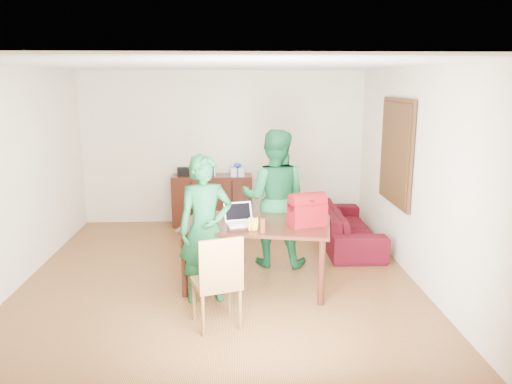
{
  "coord_description": "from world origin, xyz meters",
  "views": [
    {
      "loc": [
        0.21,
        -6.13,
        2.5
      ],
      "look_at": [
        0.47,
        -0.09,
        1.17
      ],
      "focal_mm": 35.0,
      "sensor_mm": 36.0,
      "label": 1
    }
  ],
  "objects_px": {
    "person_far": "(274,198)",
    "bottle": "(263,224)",
    "table": "(257,231)",
    "laptop": "(241,221)",
    "sofa": "(347,226)",
    "person_near": "(205,229)",
    "chair": "(217,299)",
    "red_bag": "(307,213)"
  },
  "relations": [
    {
      "from": "person_far",
      "to": "bottle",
      "type": "xyz_separation_m",
      "value": [
        -0.22,
        -1.19,
        -0.02
      ]
    },
    {
      "from": "table",
      "to": "laptop",
      "type": "distance_m",
      "value": 0.25
    },
    {
      "from": "sofa",
      "to": "laptop",
      "type": "bearing_deg",
      "value": 135.45
    },
    {
      "from": "person_near",
      "to": "person_far",
      "type": "bearing_deg",
      "value": 39.87
    },
    {
      "from": "person_far",
      "to": "chair",
      "type": "bearing_deg",
      "value": 79.63
    },
    {
      "from": "bottle",
      "to": "sofa",
      "type": "relative_size",
      "value": 0.09
    },
    {
      "from": "person_near",
      "to": "laptop",
      "type": "distance_m",
      "value": 0.5
    },
    {
      "from": "table",
      "to": "red_bag",
      "type": "bearing_deg",
      "value": -1.65
    },
    {
      "from": "table",
      "to": "laptop",
      "type": "relative_size",
      "value": 4.87
    },
    {
      "from": "bottle",
      "to": "chair",
      "type": "bearing_deg",
      "value": -129.73
    },
    {
      "from": "laptop",
      "to": "sofa",
      "type": "xyz_separation_m",
      "value": [
        1.67,
        1.68,
        -0.58
      ]
    },
    {
      "from": "table",
      "to": "bottle",
      "type": "xyz_separation_m",
      "value": [
        0.05,
        -0.39,
        0.2
      ]
    },
    {
      "from": "bottle",
      "to": "red_bag",
      "type": "bearing_deg",
      "value": 25.56
    },
    {
      "from": "person_far",
      "to": "red_bag",
      "type": "height_order",
      "value": "person_far"
    },
    {
      "from": "person_near",
      "to": "bottle",
      "type": "relative_size",
      "value": 9.1
    },
    {
      "from": "person_near",
      "to": "bottle",
      "type": "distance_m",
      "value": 0.66
    },
    {
      "from": "person_far",
      "to": "sofa",
      "type": "bearing_deg",
      "value": -134.52
    },
    {
      "from": "person_near",
      "to": "bottle",
      "type": "xyz_separation_m",
      "value": [
        0.65,
        -0.04,
        0.06
      ]
    },
    {
      "from": "person_far",
      "to": "laptop",
      "type": "relative_size",
      "value": 4.8
    },
    {
      "from": "laptop",
      "to": "person_near",
      "type": "bearing_deg",
      "value": -160.9
    },
    {
      "from": "laptop",
      "to": "sofa",
      "type": "bearing_deg",
      "value": 30.75
    },
    {
      "from": "person_near",
      "to": "laptop",
      "type": "xyz_separation_m",
      "value": [
        0.42,
        0.28,
        0.01
      ]
    },
    {
      "from": "chair",
      "to": "person_near",
      "type": "xyz_separation_m",
      "value": [
        -0.15,
        0.66,
        0.57
      ]
    },
    {
      "from": "table",
      "to": "person_near",
      "type": "bearing_deg",
      "value": -139.64
    },
    {
      "from": "laptop",
      "to": "bottle",
      "type": "bearing_deg",
      "value": -67.9
    },
    {
      "from": "chair",
      "to": "person_near",
      "type": "bearing_deg",
      "value": 83.97
    },
    {
      "from": "person_near",
      "to": "sofa",
      "type": "bearing_deg",
      "value": 30.41
    },
    {
      "from": "bottle",
      "to": "person_far",
      "type": "bearing_deg",
      "value": 79.42
    },
    {
      "from": "laptop",
      "to": "sofa",
      "type": "height_order",
      "value": "laptop"
    },
    {
      "from": "laptop",
      "to": "sofa",
      "type": "relative_size",
      "value": 0.2
    },
    {
      "from": "person_far",
      "to": "laptop",
      "type": "height_order",
      "value": "person_far"
    },
    {
      "from": "person_near",
      "to": "red_bag",
      "type": "relative_size",
      "value": 4.04
    },
    {
      "from": "person_near",
      "to": "sofa",
      "type": "distance_m",
      "value": 2.92
    },
    {
      "from": "chair",
      "to": "laptop",
      "type": "distance_m",
      "value": 1.13
    },
    {
      "from": "chair",
      "to": "person_far",
      "type": "xyz_separation_m",
      "value": [
        0.73,
        1.81,
        0.65
      ]
    },
    {
      "from": "person_far",
      "to": "red_bag",
      "type": "xyz_separation_m",
      "value": [
        0.32,
        -0.93,
        0.04
      ]
    },
    {
      "from": "person_near",
      "to": "person_far",
      "type": "distance_m",
      "value": 1.45
    },
    {
      "from": "laptop",
      "to": "red_bag",
      "type": "distance_m",
      "value": 0.79
    },
    {
      "from": "table",
      "to": "red_bag",
      "type": "height_order",
      "value": "red_bag"
    },
    {
      "from": "sofa",
      "to": "bottle",
      "type": "bearing_deg",
      "value": 144.67
    },
    {
      "from": "sofa",
      "to": "person_near",
      "type": "bearing_deg",
      "value": 133.43
    },
    {
      "from": "person_far",
      "to": "laptop",
      "type": "xyz_separation_m",
      "value": [
        -0.46,
        -0.87,
        -0.07
      ]
    }
  ]
}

